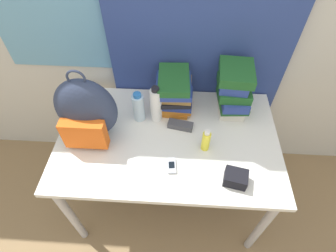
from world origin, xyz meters
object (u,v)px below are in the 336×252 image
backpack (86,111)px  sports_bottle (156,105)px  sunscreen_bottle (206,141)px  camera_pouch (236,178)px  sunglasses_case (180,125)px  book_stack_left (174,92)px  book_stack_center (234,89)px  water_bottle (139,107)px  cell_phone (172,166)px

backpack → sports_bottle: bearing=21.3°
sunscreen_bottle → camera_pouch: (0.15, -0.20, -0.03)m
sports_bottle → sunglasses_case: (0.15, -0.06, -0.10)m
sunglasses_case → book_stack_left: bearing=105.2°
book_stack_left → sports_bottle: sports_bottle is taller
camera_pouch → book_stack_center: bearing=88.1°
water_bottle → cell_phone: water_bottle is taller
sunscreen_bottle → book_stack_center: bearing=62.8°
book_stack_center → camera_pouch: size_ratio=2.41×
book_stack_center → water_bottle: size_ratio=1.56×
book_stack_left → cell_phone: book_stack_left is taller
sports_bottle → camera_pouch: (0.44, -0.41, -0.09)m
book_stack_center → sports_bottle: 0.47m
book_stack_left → book_stack_center: size_ratio=0.88×
sports_bottle → cell_phone: (0.11, -0.34, -0.11)m
backpack → book_stack_left: backpack is taller
water_bottle → cell_phone: (0.22, -0.34, -0.09)m
sports_bottle → sunscreen_bottle: sports_bottle is taller
book_stack_left → sunglasses_case: (0.05, -0.17, -0.11)m
water_bottle → sunglasses_case: bearing=-13.4°
cell_phone → book_stack_center: bearing=52.7°
sports_bottle → sunglasses_case: size_ratio=1.60×
book_stack_center → sunscreen_bottle: 0.37m
backpack → sunglasses_case: 0.55m
water_bottle → sports_bottle: sports_bottle is taller
sunscreen_bottle → sunglasses_case: size_ratio=0.95×
book_stack_center → camera_pouch: bearing=-91.9°
cell_phone → sunglasses_case: 0.28m
backpack → sunglasses_case: (0.51, 0.08, -0.17)m
backpack → cell_phone: (0.47, -0.20, -0.18)m
cell_phone → camera_pouch: size_ratio=0.73×
water_bottle → backpack: bearing=-151.4°
book_stack_left → water_bottle: (-0.21, -0.11, -0.03)m
backpack → book_stack_left: bearing=28.4°
sunglasses_case → water_bottle: bearing=166.6°
water_bottle → camera_pouch: bearing=-36.9°
cell_phone → sunscreen_bottle: bearing=36.4°
sunglasses_case → camera_pouch: camera_pouch is taller
water_bottle → camera_pouch: 0.69m
book_stack_center → backpack: bearing=-162.8°
cell_phone → sunglasses_case: bearing=82.2°
sunscreen_bottle → sports_bottle: bearing=144.5°
sunglasses_case → camera_pouch: bearing=-50.2°
book_stack_left → sports_bottle: bearing=-132.9°
backpack → cell_phone: 0.55m
cell_phone → camera_pouch: camera_pouch is taller
backpack → sunscreen_bottle: (0.66, -0.07, -0.12)m
book_stack_left → sunglasses_case: bearing=-74.8°
cell_phone → camera_pouch: bearing=-11.8°
backpack → sports_bottle: backpack is taller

